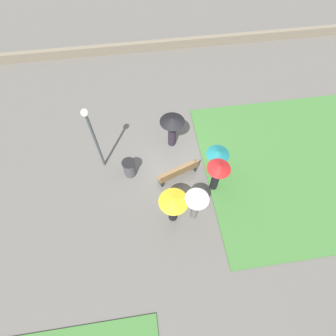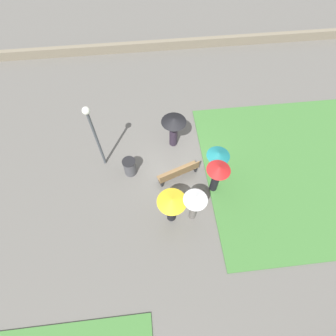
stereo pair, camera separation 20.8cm
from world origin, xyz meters
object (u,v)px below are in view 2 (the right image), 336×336
(crowd_person_red, at_px, (217,174))
(crowd_person_black, at_px, (174,126))
(crowd_person_white, at_px, (195,203))
(lamp_post, at_px, (93,130))
(trash_bin, at_px, (130,167))
(park_bench, at_px, (179,172))
(crowd_person_teal, at_px, (217,159))
(crowd_person_yellow, at_px, (172,205))

(crowd_person_red, bearing_deg, crowd_person_black, -120.92)
(crowd_person_white, relative_size, crowd_person_red, 1.03)
(crowd_person_red, bearing_deg, lamp_post, -81.04)
(trash_bin, xyz_separation_m, crowd_person_white, (-2.58, 2.56, 0.97))
(crowd_person_black, bearing_deg, trash_bin, -89.32)
(crowd_person_white, bearing_deg, crowd_person_black, -115.85)
(park_bench, bearing_deg, crowd_person_teal, 161.40)
(trash_bin, bearing_deg, crowd_person_black, -146.03)
(trash_bin, height_order, crowd_person_white, crowd_person_white)
(crowd_person_white, relative_size, crowd_person_teal, 1.12)
(crowd_person_yellow, bearing_deg, park_bench, -168.25)
(crowd_person_teal, bearing_deg, park_bench, 161.54)
(park_bench, distance_m, lamp_post, 4.20)
(lamp_post, xyz_separation_m, crowd_person_white, (-3.83, 3.25, -1.03))
(park_bench, distance_m, crowd_person_teal, 1.89)
(crowd_person_teal, relative_size, crowd_person_red, 0.92)
(trash_bin, height_order, crowd_person_red, crowd_person_red)
(lamp_post, bearing_deg, trash_bin, 150.81)
(crowd_person_yellow, xyz_separation_m, crowd_person_black, (-0.56, -4.01, 0.03))
(crowd_person_black, height_order, crowd_person_red, crowd_person_red)
(crowd_person_white, xyz_separation_m, crowd_person_teal, (-1.35, -2.04, -0.15))
(crowd_person_yellow, relative_size, crowd_person_black, 0.98)
(crowd_person_yellow, bearing_deg, lamp_post, -109.85)
(lamp_post, xyz_separation_m, crowd_person_red, (-5.00, 2.01, -1.12))
(park_bench, distance_m, crowd_person_white, 2.26)
(crowd_person_black, distance_m, crowd_person_red, 3.21)
(crowd_person_yellow, bearing_deg, crowd_person_black, -160.26)
(lamp_post, height_order, crowd_person_white, lamp_post)
(trash_bin, bearing_deg, crowd_person_red, 160.71)
(lamp_post, relative_size, trash_bin, 4.00)
(trash_bin, relative_size, crowd_person_teal, 0.54)
(park_bench, bearing_deg, lamp_post, -39.36)
(crowd_person_black, xyz_separation_m, crowd_person_red, (-1.52, 2.82, 0.00))
(park_bench, xyz_separation_m, trash_bin, (2.24, -0.55, -0.00))
(lamp_post, height_order, trash_bin, lamp_post)
(park_bench, height_order, trash_bin, trash_bin)
(crowd_person_yellow, relative_size, crowd_person_teal, 1.06)
(crowd_person_white, distance_m, crowd_person_black, 4.08)
(crowd_person_yellow, xyz_separation_m, crowd_person_red, (-2.08, -1.19, 0.03))
(lamp_post, xyz_separation_m, crowd_person_yellow, (-2.92, 3.20, -1.15))
(trash_bin, relative_size, crowd_person_red, 0.49)
(lamp_post, bearing_deg, crowd_person_black, -166.85)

